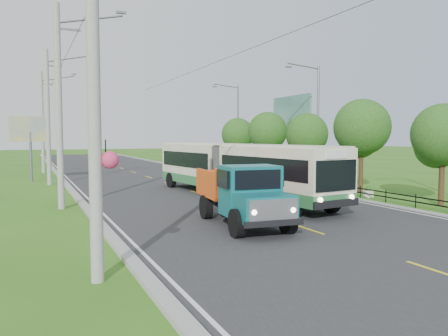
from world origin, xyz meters
TOP-DOWN VIEW (x-y plane):
  - ground at (0.00, 0.00)m, footprint 240.00×240.00m
  - road at (0.00, 20.00)m, footprint 14.00×120.00m
  - curb_left at (-7.20, 20.00)m, footprint 0.40×120.00m
  - curb_right at (7.15, 20.00)m, footprint 0.30×120.00m
  - edge_line_left at (-6.65, 20.00)m, footprint 0.12×120.00m
  - edge_line_right at (6.65, 20.00)m, footprint 0.12×120.00m
  - centre_dash at (0.00, 0.00)m, footprint 0.12×2.20m
  - railing_right at (8.00, 14.00)m, footprint 0.04×40.00m
  - pole_nearest at (-8.24, -3.00)m, footprint 3.51×0.44m
  - pole_near at (-8.26, 9.00)m, footprint 3.51×0.32m
  - pole_mid at (-8.26, 21.00)m, footprint 3.51×0.32m
  - pole_far at (-8.26, 33.00)m, footprint 3.51×0.32m
  - tree_second at (9.86, 2.14)m, footprint 3.18×3.26m
  - tree_third at (9.86, 8.14)m, footprint 3.60×3.62m
  - tree_fourth at (9.86, 14.14)m, footprint 3.24×3.31m
  - tree_fifth at (9.86, 20.14)m, footprint 3.48×3.52m
  - tree_back at (9.86, 26.14)m, footprint 3.30×3.36m
  - streetlight_mid at (10.64, 14.00)m, footprint 3.02×0.20m
  - streetlight_far at (10.64, 28.00)m, footprint 3.02×0.20m
  - planter_near at (8.60, 6.00)m, footprint 0.64×0.64m
  - planter_mid at (8.60, 14.00)m, footprint 0.64×0.64m
  - planter_far at (8.60, 22.00)m, footprint 0.64×0.64m
  - billboard_left at (-9.50, 24.00)m, footprint 3.00×0.20m
  - billboard_right at (12.30, 20.00)m, footprint 0.24×6.00m
  - bus at (1.32, 8.93)m, footprint 4.32×16.14m
  - dump_truck at (-1.93, 1.72)m, footprint 2.77×6.07m

SIDE VIEW (x-z plane):
  - ground at x=0.00m, z-range 0.00..0.00m
  - road at x=0.00m, z-range 0.00..0.02m
  - edge_line_left at x=-6.65m, z-range 0.02..0.02m
  - edge_line_right at x=6.65m, z-range 0.02..0.02m
  - centre_dash at x=0.00m, z-range 0.02..0.02m
  - curb_right at x=7.15m, z-range 0.00..0.10m
  - curb_left at x=-7.20m, z-range 0.00..0.15m
  - planter_near at x=8.60m, z-range -0.05..0.62m
  - planter_mid at x=8.60m, z-range -0.05..0.62m
  - planter_far at x=8.60m, z-range -0.05..0.62m
  - railing_right at x=8.00m, z-range 0.00..0.60m
  - dump_truck at x=-1.93m, z-range 0.16..2.64m
  - bus at x=1.32m, z-range 0.31..3.39m
  - tree_second at x=9.86m, z-range 0.87..6.17m
  - tree_fourth at x=9.86m, z-range 0.89..6.29m
  - tree_back at x=9.86m, z-range 0.90..6.40m
  - tree_fifth at x=9.86m, z-range 0.95..6.75m
  - billboard_left at x=-9.50m, z-range 1.27..6.47m
  - tree_third at x=9.86m, z-range 0.99..6.99m
  - streetlight_mid at x=10.64m, z-range 0.37..9.44m
  - streetlight_far at x=10.64m, z-range 0.37..9.44m
  - pole_nearest at x=-8.24m, z-range -0.06..9.94m
  - pole_near at x=-8.26m, z-range 0.09..10.09m
  - pole_mid at x=-8.26m, z-range 0.09..10.09m
  - pole_far at x=-8.26m, z-range 0.09..10.09m
  - billboard_right at x=12.30m, z-range 1.69..8.99m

